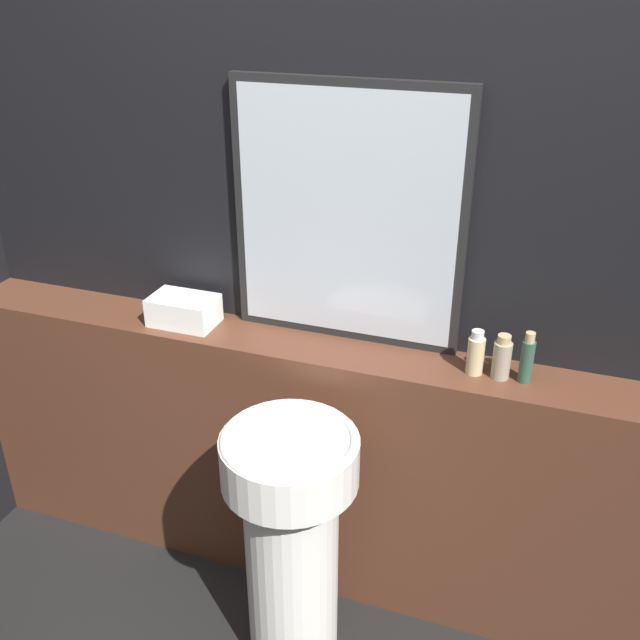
{
  "coord_description": "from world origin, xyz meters",
  "views": [
    {
      "loc": [
        0.6,
        -0.56,
        2.02
      ],
      "look_at": [
        -0.01,
        1.17,
        1.09
      ],
      "focal_mm": 40.0,
      "sensor_mm": 36.0,
      "label": 1
    }
  ],
  "objects_px": {
    "mirror": "(348,218)",
    "shampoo_bottle": "(476,354)",
    "lotion_bottle": "(527,359)",
    "pedestal_sink": "(292,537)",
    "conditioner_bottle": "(502,358)",
    "towel_stack": "(184,310)"
  },
  "relations": [
    {
      "from": "lotion_bottle",
      "to": "conditioner_bottle",
      "type": "bearing_deg",
      "value": 180.0
    },
    {
      "from": "pedestal_sink",
      "to": "mirror",
      "type": "bearing_deg",
      "value": 88.15
    },
    {
      "from": "conditioner_bottle",
      "to": "pedestal_sink",
      "type": "bearing_deg",
      "value": -144.4
    },
    {
      "from": "pedestal_sink",
      "to": "lotion_bottle",
      "type": "bearing_deg",
      "value": 32.27
    },
    {
      "from": "towel_stack",
      "to": "lotion_bottle",
      "type": "xyz_separation_m",
      "value": [
        1.1,
        0.0,
        0.03
      ]
    },
    {
      "from": "pedestal_sink",
      "to": "shampoo_bottle",
      "type": "distance_m",
      "value": 0.77
    },
    {
      "from": "mirror",
      "to": "conditioner_bottle",
      "type": "height_order",
      "value": "mirror"
    },
    {
      "from": "pedestal_sink",
      "to": "mirror",
      "type": "xyz_separation_m",
      "value": [
        0.01,
        0.46,
        0.85
      ]
    },
    {
      "from": "pedestal_sink",
      "to": "conditioner_bottle",
      "type": "bearing_deg",
      "value": 35.6
    },
    {
      "from": "mirror",
      "to": "conditioner_bottle",
      "type": "relative_size",
      "value": 5.83
    },
    {
      "from": "mirror",
      "to": "shampoo_bottle",
      "type": "bearing_deg",
      "value": -12.37
    },
    {
      "from": "conditioner_bottle",
      "to": "lotion_bottle",
      "type": "bearing_deg",
      "value": 0.0
    },
    {
      "from": "shampoo_bottle",
      "to": "lotion_bottle",
      "type": "relative_size",
      "value": 0.88
    },
    {
      "from": "pedestal_sink",
      "to": "conditioner_bottle",
      "type": "height_order",
      "value": "conditioner_bottle"
    },
    {
      "from": "shampoo_bottle",
      "to": "towel_stack",
      "type": "bearing_deg",
      "value": 180.0
    },
    {
      "from": "towel_stack",
      "to": "conditioner_bottle",
      "type": "xyz_separation_m",
      "value": [
        1.03,
        0.0,
        0.02
      ]
    },
    {
      "from": "mirror",
      "to": "lotion_bottle",
      "type": "distance_m",
      "value": 0.66
    },
    {
      "from": "towel_stack",
      "to": "lotion_bottle",
      "type": "distance_m",
      "value": 1.1
    },
    {
      "from": "lotion_bottle",
      "to": "mirror",
      "type": "bearing_deg",
      "value": 170.69
    },
    {
      "from": "mirror",
      "to": "towel_stack",
      "type": "xyz_separation_m",
      "value": [
        -0.53,
        -0.09,
        -0.35
      ]
    },
    {
      "from": "conditioner_bottle",
      "to": "lotion_bottle",
      "type": "xyz_separation_m",
      "value": [
        0.07,
        0.0,
        0.01
      ]
    },
    {
      "from": "towel_stack",
      "to": "pedestal_sink",
      "type": "bearing_deg",
      "value": -35.38
    }
  ]
}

